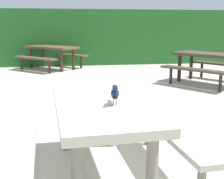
% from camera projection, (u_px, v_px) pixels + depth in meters
% --- Properties ---
extents(ground_plane, '(60.00, 60.00, 0.00)m').
position_uv_depth(ground_plane, '(139.00, 171.00, 2.97)').
color(ground_plane, beige).
extents(hedge_wall, '(28.00, 1.86, 1.94)m').
position_uv_depth(hedge_wall, '(80.00, 37.00, 11.47)').
color(hedge_wall, '#235B23').
rests_on(hedge_wall, ground).
extents(picnic_table_foreground, '(1.77, 1.84, 0.74)m').
position_uv_depth(picnic_table_foreground, '(99.00, 119.00, 2.78)').
color(picnic_table_foreground, '#B2A893').
rests_on(picnic_table_foreground, ground).
extents(bird_grackle, '(0.09, 0.29, 0.18)m').
position_uv_depth(bird_grackle, '(115.00, 93.00, 2.52)').
color(bird_grackle, black).
rests_on(bird_grackle, picnic_table_foreground).
extents(picnic_table_mid_left, '(2.40, 2.40, 0.74)m').
position_uv_depth(picnic_table_mid_left, '(51.00, 52.00, 9.86)').
color(picnic_table_mid_left, brown).
rests_on(picnic_table_mid_left, ground).
extents(picnic_table_mid_right, '(2.35, 2.35, 0.74)m').
position_uv_depth(picnic_table_mid_right, '(211.00, 61.00, 7.33)').
color(picnic_table_mid_right, '#473828').
rests_on(picnic_table_mid_right, ground).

